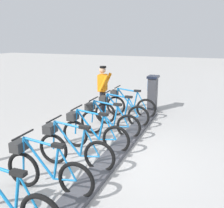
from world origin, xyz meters
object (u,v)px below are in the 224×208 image
object	(u,v)px
payment_kiosk	(153,93)
worker_near_rack	(103,88)
bike_docked_6	(4,200)
bike_docked_0	(129,104)
bike_docked_3	(92,132)
bike_docked_2	(107,121)
bike_docked_1	(119,112)
bike_docked_5	(45,169)
bike_docked_4	(72,148)

from	to	relation	value
payment_kiosk	worker_near_rack	world-z (taller)	worker_near_rack
bike_docked_6	payment_kiosk	bearing A→B (deg)	-94.96
bike_docked_0	worker_near_rack	world-z (taller)	worker_near_rack
bike_docked_3	bike_docked_2	bearing A→B (deg)	-90.00
bike_docked_6	worker_near_rack	distance (m)	5.68
payment_kiosk	bike_docked_1	size ratio (longest dim) A/B	0.74
bike_docked_6	worker_near_rack	xyz separation A→B (m)	(0.93, -5.58, 0.48)
bike_docked_6	worker_near_rack	bearing A→B (deg)	-80.51
worker_near_rack	bike_docked_5	bearing A→B (deg)	101.34
bike_docked_4	bike_docked_2	bearing A→B (deg)	-90.00
worker_near_rack	bike_docked_4	bearing A→B (deg)	104.06
bike_docked_0	bike_docked_1	world-z (taller)	same
bike_docked_1	bike_docked_3	bearing A→B (deg)	90.00
bike_docked_5	bike_docked_6	xyz separation A→B (m)	(0.00, 0.93, 0.00)
payment_kiosk	bike_docked_4	xyz separation A→B (m)	(0.57, 4.73, -0.24)
bike_docked_2	bike_docked_0	bearing A→B (deg)	-90.00
bike_docked_3	bike_docked_5	distance (m)	1.86
bike_docked_1	bike_docked_4	size ratio (longest dim) A/B	1.00
bike_docked_3	bike_docked_4	size ratio (longest dim) A/B	1.00
bike_docked_1	payment_kiosk	bearing A→B (deg)	-106.37
payment_kiosk	bike_docked_2	bearing A→B (deg)	78.75
payment_kiosk	bike_docked_2	world-z (taller)	payment_kiosk
payment_kiosk	bike_docked_6	world-z (taller)	payment_kiosk
payment_kiosk	bike_docked_6	bearing A→B (deg)	85.04
bike_docked_5	worker_near_rack	world-z (taller)	worker_near_rack
bike_docked_4	worker_near_rack	size ratio (longest dim) A/B	1.04
bike_docked_2	bike_docked_5	size ratio (longest dim) A/B	1.00
bike_docked_2	worker_near_rack	bearing A→B (deg)	-63.46
bike_docked_4	bike_docked_6	bearing A→B (deg)	90.00
worker_near_rack	bike_docked_6	bearing A→B (deg)	99.49
payment_kiosk	bike_docked_2	size ratio (longest dim) A/B	0.74
bike_docked_4	bike_docked_5	world-z (taller)	same
payment_kiosk	bike_docked_0	xyz separation A→B (m)	(0.57, 1.02, -0.24)
bike_docked_1	bike_docked_2	distance (m)	0.93
bike_docked_3	bike_docked_0	bearing A→B (deg)	-90.00
worker_near_rack	bike_docked_0	bearing A→B (deg)	179.28
payment_kiosk	worker_near_rack	size ratio (longest dim) A/B	0.77
bike_docked_0	bike_docked_1	xyz separation A→B (m)	(0.00, 0.93, 0.00)
payment_kiosk	worker_near_rack	bearing A→B (deg)	33.80
payment_kiosk	bike_docked_6	size ratio (longest dim) A/B	0.74
bike_docked_6	worker_near_rack	world-z (taller)	worker_near_rack
bike_docked_3	worker_near_rack	bearing A→B (deg)	-71.55
bike_docked_2	bike_docked_3	distance (m)	0.93
bike_docked_0	worker_near_rack	bearing A→B (deg)	-0.72
bike_docked_0	bike_docked_5	size ratio (longest dim) A/B	1.00
bike_docked_6	bike_docked_4	bearing A→B (deg)	-90.00
bike_docked_0	bike_docked_6	distance (m)	5.57
bike_docked_1	bike_docked_6	size ratio (longest dim) A/B	1.00
bike_docked_1	worker_near_rack	distance (m)	1.41
bike_docked_0	worker_near_rack	distance (m)	1.05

